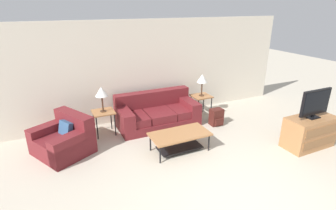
% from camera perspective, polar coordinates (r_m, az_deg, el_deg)
% --- Properties ---
extents(wall_back, '(8.40, 0.06, 2.60)m').
position_cam_1_polar(wall_back, '(7.00, -4.53, 7.54)').
color(wall_back, silver).
rests_on(wall_back, ground_plane).
extents(couch, '(2.04, 1.02, 0.82)m').
position_cam_1_polar(couch, '(6.75, -2.40, -1.96)').
color(couch, maroon).
rests_on(couch, ground_plane).
extents(armchair, '(1.33, 1.38, 0.80)m').
position_cam_1_polar(armchair, '(5.92, -21.68, -7.05)').
color(armchair, maroon).
rests_on(armchair, ground_plane).
extents(coffee_table, '(1.25, 0.64, 0.41)m').
position_cam_1_polar(coffee_table, '(5.56, 2.56, -7.15)').
color(coffee_table, '#A87042').
rests_on(coffee_table, ground_plane).
extents(side_table_left, '(0.50, 0.48, 0.58)m').
position_cam_1_polar(side_table_left, '(6.35, -13.86, -1.91)').
color(side_table_left, '#A87042').
rests_on(side_table_left, ground_plane).
extents(side_table_right, '(0.50, 0.48, 0.58)m').
position_cam_1_polar(side_table_right, '(7.28, 7.26, 1.56)').
color(side_table_right, '#A87042').
rests_on(side_table_right, ground_plane).
extents(table_lamp_left, '(0.29, 0.29, 0.60)m').
position_cam_1_polar(table_lamp_left, '(6.16, -14.29, 2.74)').
color(table_lamp_left, '#472D1E').
rests_on(table_lamp_left, side_table_left).
extents(table_lamp_right, '(0.29, 0.29, 0.60)m').
position_cam_1_polar(table_lamp_right, '(7.12, 7.46, 5.67)').
color(table_lamp_right, '#472D1E').
rests_on(table_lamp_right, side_table_right).
extents(tv_console, '(1.11, 0.55, 0.68)m').
position_cam_1_polar(tv_console, '(6.48, 28.38, -5.19)').
color(tv_console, '#A87042').
rests_on(tv_console, ground_plane).
extents(television, '(0.79, 0.20, 0.62)m').
position_cam_1_polar(television, '(6.24, 29.43, 0.38)').
color(television, black).
rests_on(television, tv_console).
extents(backpack, '(0.32, 0.31, 0.43)m').
position_cam_1_polar(backpack, '(6.87, 10.49, -2.62)').
color(backpack, '#4C1E19').
rests_on(backpack, ground_plane).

